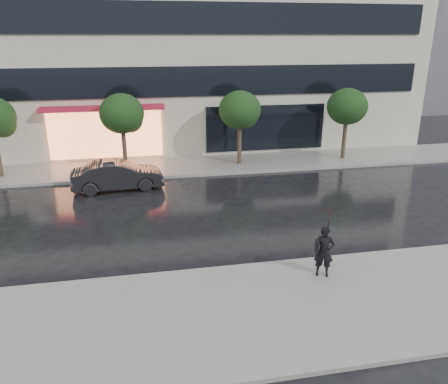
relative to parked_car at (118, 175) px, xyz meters
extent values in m
plane|color=black|center=(3.29, -7.22, -0.67)|extent=(120.00, 120.00, 0.00)
cube|color=slate|center=(3.29, -10.47, -0.61)|extent=(60.00, 4.50, 0.12)
cube|color=slate|center=(3.29, 3.03, -0.61)|extent=(60.00, 3.50, 0.12)
cube|color=gray|center=(3.29, -8.22, -0.60)|extent=(60.00, 0.25, 0.14)
cube|color=gray|center=(3.29, 1.28, -0.60)|extent=(60.00, 0.25, 0.14)
cube|color=black|center=(3.29, 4.72, 3.63)|extent=(28.00, 0.12, 1.60)
cube|color=black|center=(3.29, 4.72, 6.83)|extent=(28.00, 0.12, 1.60)
cube|color=#FF8C59|center=(-0.71, 4.70, 0.93)|extent=(6.00, 0.10, 2.60)
cube|color=#AE1A35|center=(-0.71, 4.37, 2.38)|extent=(6.40, 0.70, 0.25)
cube|color=black|center=(8.29, 4.72, 0.93)|extent=(7.00, 0.10, 2.60)
cube|color=#4C4C54|center=(29.29, 20.78, 7.33)|extent=(12.00, 12.00, 16.00)
sphere|color=black|center=(-5.31, 2.98, 1.93)|extent=(1.20, 1.20, 1.20)
cylinder|color=#33261C|center=(0.29, 2.78, 0.43)|extent=(0.22, 0.22, 2.20)
ellipsoid|color=black|center=(0.29, 2.78, 2.33)|extent=(2.20, 2.20, 1.98)
sphere|color=black|center=(0.69, 2.98, 1.93)|extent=(1.20, 1.20, 1.20)
cylinder|color=#33261C|center=(6.29, 2.78, 0.43)|extent=(0.22, 0.22, 2.20)
ellipsoid|color=black|center=(6.29, 2.78, 2.33)|extent=(2.20, 2.20, 1.98)
sphere|color=black|center=(6.69, 2.98, 1.93)|extent=(1.20, 1.20, 1.20)
cylinder|color=#33261C|center=(12.29, 2.78, 0.43)|extent=(0.22, 0.22, 2.20)
ellipsoid|color=black|center=(12.29, 2.78, 2.33)|extent=(2.20, 2.20, 1.98)
sphere|color=black|center=(12.69, 2.98, 1.93)|extent=(1.20, 1.20, 1.20)
imported|color=black|center=(0.00, 0.00, 0.00)|extent=(4.17, 1.76, 1.34)
imported|color=black|center=(6.04, -9.12, 0.20)|extent=(0.63, 0.51, 1.50)
imported|color=#3F0B19|center=(6.09, -9.14, 1.18)|extent=(1.03, 1.04, 0.74)
cylinder|color=black|center=(6.09, -9.14, 0.75)|extent=(0.02, 0.02, 0.75)
cube|color=black|center=(5.82, -9.10, 0.38)|extent=(0.18, 0.30, 0.32)
camera|label=1|loc=(1.15, -19.42, 5.96)|focal=35.00mm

